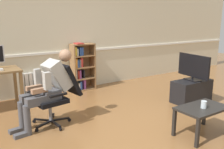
% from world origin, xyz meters
% --- Properties ---
extents(ground_plane, '(18.00, 18.00, 0.00)m').
position_xyz_m(ground_plane, '(0.00, 0.00, 0.00)').
color(ground_plane, brown).
extents(back_wall, '(12.00, 0.13, 2.70)m').
position_xyz_m(back_wall, '(0.00, 2.65, 1.35)').
color(back_wall, beige).
rests_on(back_wall, ground_plane).
extents(computer_mouse, '(0.06, 0.10, 0.03)m').
position_xyz_m(computer_mouse, '(-1.48, 2.03, 0.77)').
color(computer_mouse, white).
rests_on(computer_mouse, computer_desk).
extents(bookshelf, '(0.56, 0.29, 1.13)m').
position_xyz_m(bookshelf, '(0.32, 2.44, 0.54)').
color(bookshelf, olive).
rests_on(bookshelf, ground_plane).
extents(radiator, '(0.88, 0.08, 0.54)m').
position_xyz_m(radiator, '(-0.62, 2.54, 0.27)').
color(radiator, white).
rests_on(radiator, ground_plane).
extents(office_chair, '(0.81, 0.63, 0.97)m').
position_xyz_m(office_chair, '(-0.83, 0.94, 0.52)').
color(office_chair, black).
rests_on(office_chair, ground_plane).
extents(person_seated, '(1.06, 0.45, 1.20)m').
position_xyz_m(person_seated, '(-1.00, 0.92, 0.64)').
color(person_seated, '#4C4C51').
rests_on(person_seated, ground_plane).
extents(tv_stand, '(0.86, 0.39, 0.45)m').
position_xyz_m(tv_stand, '(1.83, 0.43, 0.22)').
color(tv_stand, black).
rests_on(tv_stand, ground_plane).
extents(tv_screen, '(0.24, 0.80, 0.53)m').
position_xyz_m(tv_screen, '(1.84, 0.43, 0.72)').
color(tv_screen, black).
rests_on(tv_screen, tv_stand).
extents(coffee_table, '(0.75, 0.46, 0.43)m').
position_xyz_m(coffee_table, '(0.73, -0.63, 0.37)').
color(coffee_table, black).
rests_on(coffee_table, ground_plane).
extents(drinking_glass, '(0.08, 0.08, 0.10)m').
position_xyz_m(drinking_glass, '(0.71, -0.66, 0.49)').
color(drinking_glass, silver).
rests_on(drinking_glass, coffee_table).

